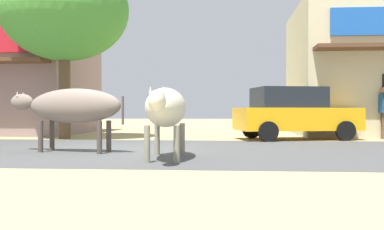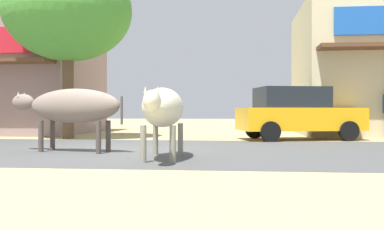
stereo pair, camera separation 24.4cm
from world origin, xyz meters
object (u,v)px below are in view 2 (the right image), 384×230
object	(u,v)px
parked_hatchback_car	(297,113)
cow_near_brown	(72,107)
roadside_tree	(68,11)
cow_far_dark	(163,108)

from	to	relation	value
parked_hatchback_car	cow_near_brown	bearing A→B (deg)	-139.37
roadside_tree	parked_hatchback_car	size ratio (longest dim) A/B	1.45
cow_near_brown	cow_far_dark	size ratio (longest dim) A/B	1.03
roadside_tree	cow_far_dark	size ratio (longest dim) A/B	2.18
cow_near_brown	cow_far_dark	bearing A→B (deg)	-27.82
roadside_tree	cow_near_brown	xyz separation A→B (m)	(1.88, -4.47, -3.18)
roadside_tree	cow_far_dark	distance (m)	7.70
roadside_tree	cow_far_dark	xyz separation A→B (m)	(4.11, -5.65, -3.22)
parked_hatchback_car	cow_near_brown	distance (m)	7.22
roadside_tree	parked_hatchback_car	xyz separation A→B (m)	(7.36, 0.22, -3.34)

